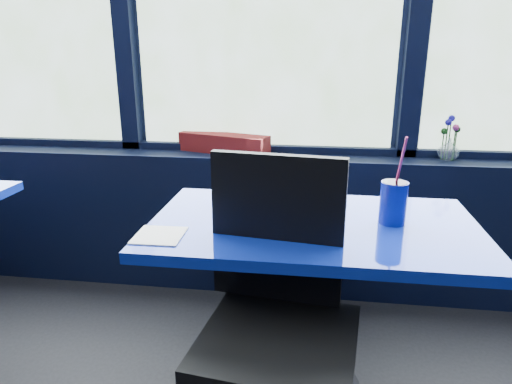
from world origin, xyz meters
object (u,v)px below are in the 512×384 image
object	(u,v)px
soda_cup	(393,202)
flower_vase	(449,147)
food_basket	(292,216)
chair_near_back	(285,243)
chair_near_front	(277,299)
near_table	(311,267)
planter_box	(224,143)
ketchup_bottle	(281,186)

from	to	relation	value
soda_cup	flower_vase	bearing A→B (deg)	64.58
food_basket	soda_cup	xyz separation A→B (m)	(0.36, 0.07, 0.05)
chair_near_back	chair_near_front	bearing A→B (deg)	81.89
near_table	planter_box	xyz separation A→B (m)	(-0.52, 0.89, 0.28)
chair_near_back	planter_box	xyz separation A→B (m)	(-0.40, 0.57, 0.33)
planter_box	soda_cup	distance (m)	1.18
flower_vase	food_basket	size ratio (longest dim) A/B	0.88
chair_near_front	soda_cup	xyz separation A→B (m)	(0.39, 0.33, 0.23)
planter_box	food_basket	size ratio (longest dim) A/B	1.95
flower_vase	food_basket	bearing A→B (deg)	-129.80
planter_box	flower_vase	bearing A→B (deg)	17.15
planter_box	chair_near_back	bearing A→B (deg)	-37.26
chair_near_front	food_basket	bearing A→B (deg)	92.13
chair_near_front	near_table	bearing A→B (deg)	78.51
chair_near_front	ketchup_bottle	world-z (taller)	chair_near_front
near_table	food_basket	xyz separation A→B (m)	(-0.08, -0.04, 0.22)
food_basket	ketchup_bottle	world-z (taller)	ketchup_bottle
chair_near_back	near_table	bearing A→B (deg)	100.88
near_table	chair_near_back	size ratio (longest dim) A/B	1.33
planter_box	soda_cup	xyz separation A→B (m)	(0.81, -0.86, -0.02)
near_table	ketchup_bottle	world-z (taller)	ketchup_bottle
food_basket	flower_vase	bearing A→B (deg)	51.26
near_table	soda_cup	size ratio (longest dim) A/B	3.66
chair_near_front	chair_near_back	world-z (taller)	chair_near_front
near_table	soda_cup	distance (m)	0.39
planter_box	ketchup_bottle	world-z (taller)	ketchup_bottle
chair_near_front	ketchup_bottle	size ratio (longest dim) A/B	4.38
flower_vase	soda_cup	distance (m)	0.93
flower_vase	chair_near_front	bearing A→B (deg)	-123.81
food_basket	soda_cup	world-z (taller)	soda_cup
chair_near_front	soda_cup	distance (m)	0.56
chair_near_front	ketchup_bottle	distance (m)	0.47
chair_near_front	chair_near_back	size ratio (longest dim) A/B	1.15
chair_near_front	flower_vase	bearing A→B (deg)	63.62
near_table	planter_box	size ratio (longest dim) A/B	2.30
planter_box	chair_near_front	bearing A→B (deg)	-52.76
planter_box	flower_vase	distance (m)	1.21
chair_near_back	food_basket	bearing A→B (deg)	87.01
flower_vase	ketchup_bottle	xyz separation A→B (m)	(-0.81, -0.78, -0.02)
near_table	planter_box	world-z (taller)	planter_box
flower_vase	ketchup_bottle	world-z (taller)	flower_vase
food_basket	ketchup_bottle	size ratio (longest dim) A/B	1.12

